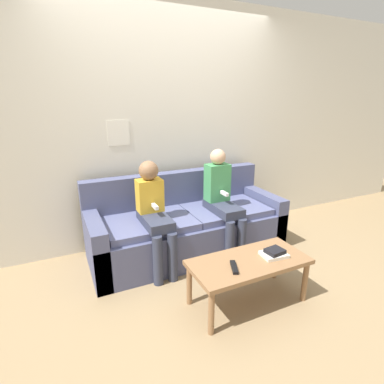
{
  "coord_description": "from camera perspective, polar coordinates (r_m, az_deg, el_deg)",
  "views": [
    {
      "loc": [
        -1.21,
        -2.18,
        1.61
      ],
      "look_at": [
        0.0,
        0.37,
        0.71
      ],
      "focal_mm": 28.0,
      "sensor_mm": 36.0,
      "label": 1
    }
  ],
  "objects": [
    {
      "name": "wall_back",
      "position": [
        3.4,
        -4.58,
        12.36
      ],
      "size": [
        8.0,
        0.06,
        2.6
      ],
      "color": "silver",
      "rests_on": "ground_plane"
    },
    {
      "name": "book_stack",
      "position": [
        2.54,
        15.4,
        -11.17
      ],
      "size": [
        0.22,
        0.17,
        0.06
      ],
      "color": "silver",
      "rests_on": "coffee_table"
    },
    {
      "name": "couch",
      "position": [
        3.23,
        -1.06,
        -6.64
      ],
      "size": [
        2.03,
        0.78,
        0.83
      ],
      "color": "#4C5175",
      "rests_on": "ground_plane"
    },
    {
      "name": "tv_remote",
      "position": [
        2.33,
        8.02,
        -14.0
      ],
      "size": [
        0.11,
        0.17,
        0.02
      ],
      "rotation": [
        0.0,
        0.0,
        -0.42
      ],
      "color": "black",
      "rests_on": "coffee_table"
    },
    {
      "name": "ground_plane",
      "position": [
        2.97,
        3.17,
        -15.25
      ],
      "size": [
        10.0,
        10.0,
        0.0
      ],
      "primitive_type": "plane",
      "color": "#937A56"
    },
    {
      "name": "person_right",
      "position": [
        3.1,
        5.84,
        -1.22
      ],
      "size": [
        0.24,
        0.54,
        1.11
      ],
      "color": "#33384C",
      "rests_on": "ground_plane"
    },
    {
      "name": "coffee_table",
      "position": [
        2.48,
        10.75,
        -13.55
      ],
      "size": [
        0.95,
        0.45,
        0.39
      ],
      "color": "#8E6642",
      "rests_on": "ground_plane"
    },
    {
      "name": "person_left",
      "position": [
        2.81,
        -7.22,
        -3.59
      ],
      "size": [
        0.24,
        0.54,
        1.05
      ],
      "color": "#33384C",
      "rests_on": "ground_plane"
    }
  ]
}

